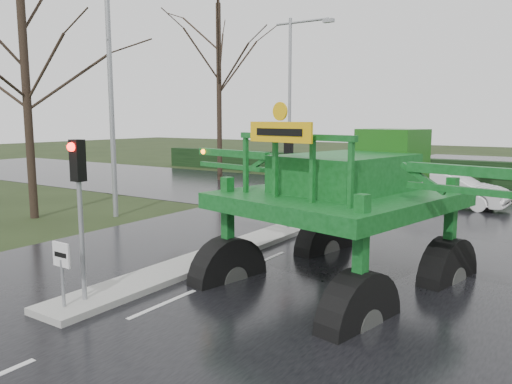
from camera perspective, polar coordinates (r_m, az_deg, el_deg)
The scene contains 14 objects.
ground at distance 11.09m, azimuth -10.52°, elevation -12.57°, with size 140.00×140.00×0.00m, color black.
road_main at distance 19.24m, azimuth 10.78°, elevation -3.57°, with size 14.00×80.00×0.02m, color black.
road_cross at distance 24.79m, azimuth 16.24°, elevation -1.09°, with size 80.00×12.00×0.02m, color black.
median_island at distance 14.01m, azimuth -5.73°, elevation -7.63°, with size 1.20×10.00×0.16m, color gray.
hedge_row at distance 32.35m, azimuth 20.62°, elevation 2.19°, with size 44.00×0.90×1.50m, color black.
keep_left_sign at distance 10.80m, azimuth -21.32°, elevation -7.68°, with size 0.50×0.07×1.35m.
traffic_signal_near at distance 10.78m, azimuth -19.61°, elevation 0.70°, with size 0.26×0.33×3.52m.
traffic_signal_mid at distance 17.21m, azimuth 3.72°, elevation 3.87°, with size 0.26×0.33×3.52m.
street_light_left_near at distance 20.56m, azimuth -15.82°, elevation 13.80°, with size 3.85×0.30×10.00m.
street_light_left_far at distance 31.51m, azimuth 4.38°, elevation 12.09°, with size 3.85×0.30×10.00m.
tree_left_near at distance 21.63m, azimuth -24.91°, elevation 12.68°, with size 6.30×6.30×10.85m.
tree_left_far at distance 32.33m, azimuth -4.28°, elevation 14.05°, with size 7.70×7.70×13.26m.
crop_sprayer at distance 12.16m, azimuth -2.41°, elevation 1.71°, with size 9.40×6.72×5.34m.
white_sedan at distance 24.11m, azimuth 21.36°, elevation -1.60°, with size 1.63×4.68×1.54m, color silver.
Camera 1 is at (7.31, -7.35, 3.94)m, focal length 35.00 mm.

